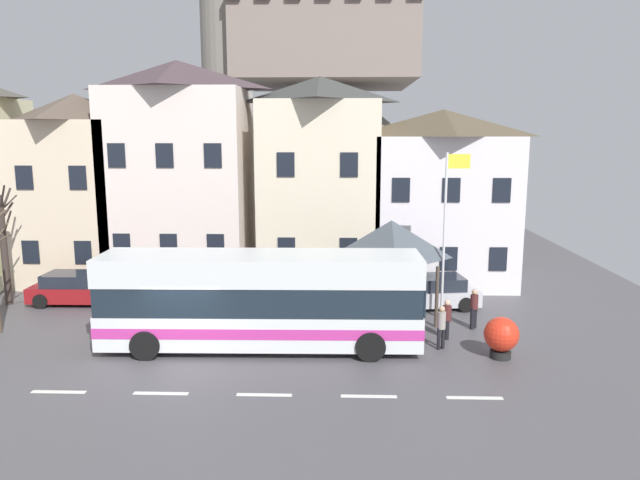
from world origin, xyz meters
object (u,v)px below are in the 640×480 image
parked_car_01 (429,292)px  flagpole (447,224)px  pedestrian_01 (474,308)px  pedestrian_02 (447,318)px  townhouse_03 (320,180)px  public_bench (338,288)px  transit_bus (261,301)px  townhouse_01 (80,188)px  townhouse_02 (181,173)px  townhouse_04 (441,198)px  hilltop_castle (324,139)px  bare_tree_01 (4,247)px  pedestrian_00 (441,324)px  bus_shelter (391,239)px  harbour_buoy (501,336)px  parked_car_00 (78,288)px

parked_car_01 → flagpole: (0.34, -1.60, 3.23)m
pedestrian_01 → pedestrian_02: 1.72m
townhouse_03 → public_bench: 6.23m
transit_bus → townhouse_03: bearing=80.0°
flagpole → townhouse_01: bearing=159.6°
townhouse_02 → townhouse_04: townhouse_02 is taller
hilltop_castle → bare_tree_01: hilltop_castle is taller
townhouse_03 → townhouse_04: townhouse_03 is taller
hilltop_castle → public_bench: 26.89m
townhouse_04 → townhouse_02: bearing=-179.8°
parked_car_01 → pedestrian_02: 4.02m
townhouse_04 → pedestrian_00: size_ratio=5.52×
townhouse_01 → bus_shelter: bearing=-21.0°
public_bench → harbour_buoy: bearing=-52.9°
townhouse_03 → hilltop_castle: size_ratio=0.31×
public_bench → flagpole: bearing=-34.2°
bus_shelter → bare_tree_01: bare_tree_01 is taller
flagpole → townhouse_02: bearing=153.2°
transit_bus → pedestrian_01: transit_bus is taller
townhouse_02 → townhouse_03: townhouse_02 is taller
townhouse_02 → harbour_buoy: (13.37, -10.43, -4.69)m
townhouse_02 → public_bench: (7.93, -3.24, -5.00)m
townhouse_03 → harbour_buoy: size_ratio=7.28×
hilltop_castle → bare_tree_01: (-13.17, -27.55, -4.46)m
townhouse_04 → parked_car_00: (-16.58, -4.50, -3.62)m
townhouse_02 → pedestrian_02: (11.89, -8.57, -4.68)m
townhouse_02 → public_bench: bearing=-22.3°
parked_car_00 → harbour_buoy: harbour_buoy is taller
pedestrian_01 → pedestrian_02: bearing=-136.5°
hilltop_castle → pedestrian_01: bearing=-77.8°
townhouse_01 → pedestrian_02: townhouse_01 is taller
townhouse_03 → public_bench: townhouse_03 is taller
townhouse_03 → townhouse_02: bearing=-173.6°
parked_car_00 → pedestrian_02: bearing=-15.3°
townhouse_04 → public_bench: bearing=-147.0°
hilltop_castle → flagpole: 29.65m
harbour_buoy → bus_shelter: bearing=124.1°
parked_car_01 → flagpole: bearing=94.4°
bare_tree_01 → townhouse_04: bearing=13.8°
bare_tree_01 → flagpole: bearing=-4.3°
pedestrian_00 → townhouse_02: bearing=139.9°
public_bench → townhouse_02: bearing=157.7°
townhouse_02 → bus_shelter: (10.08, -5.57, -2.31)m
townhouse_02 → hilltop_castle: bearing=73.8°
townhouse_02 → parked_car_01: bearing=-21.0°
pedestrian_00 → townhouse_03: bearing=113.6°
townhouse_02 → parked_car_00: 7.46m
pedestrian_00 → public_bench: 7.37m
parked_car_01 → public_bench: 4.15m
bus_shelter → harbour_buoy: (3.29, -4.86, -2.38)m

